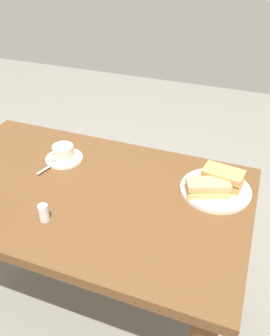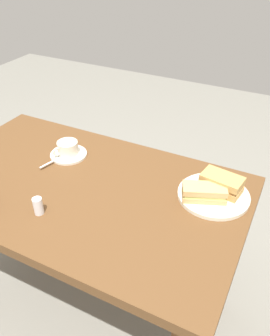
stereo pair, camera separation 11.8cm
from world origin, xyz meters
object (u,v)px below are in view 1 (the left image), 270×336
Objects in this scene: coffee_cup at (63,152)px; spoon at (50,166)px; sandwich_back at (208,188)px; salt_shaker at (44,213)px; dining_table at (86,217)px; sandwich_front at (223,178)px; sandwich_plate at (215,190)px; coffee_saucer at (64,159)px.

spoon is at bearing 75.70° from coffee_cup.
sandwich_back is 2.65× the size of salt_shaker.
coffee_cup reaches higher than salt_shaker.
dining_table is 0.25m from spoon.
salt_shaker is (0.51, 0.38, -0.01)m from sandwich_front.
salt_shaker is at bearing 32.91° from sandwich_back.
coffee_cup is at bearing 3.77° from sandwich_front.
spoon is (0.02, 0.07, -0.03)m from coffee_cup.
sandwich_plate is 1.67× the size of coffee_saucer.
sandwich_back is at bearing -147.09° from salt_shaker.
sandwich_plate is 1.66× the size of sandwich_front.
coffee_cup reaches higher than sandwich_plate.
sandwich_back reaches higher than sandwich_plate.
sandwich_back reaches higher than salt_shaker.
dining_table is 0.26m from salt_shaker.
salt_shaker is (-0.12, 0.33, 0.03)m from coffee_saucer.
coffee_saucer is (0.63, 0.04, -0.04)m from sandwich_front.
coffee_saucer is at bearing -69.91° from salt_shaker.
sandwich_plate is 4.11× the size of salt_shaker.
sandwich_front is (-0.47, -0.18, 0.19)m from dining_table.
coffee_cup is at bearing -2.88° from sandwich_back.
salt_shaker is (-0.14, 0.26, 0.02)m from spoon.
sandwich_back is 0.59m from coffee_saucer.
sandwich_plate is at bearing 63.03° from sandwich_front.
sandwich_plate is at bearing -161.33° from dining_table.
coffee_saucer is at bearing 0.95° from sandwich_plate.
coffee_cup is at bearing -41.91° from dining_table.
sandwich_plate is 0.06m from sandwich_back.
spoon is at bearing 4.10° from sandwich_back.
spoon is at bearing 75.47° from coffee_saucer.
dining_table is 0.54m from sandwich_front.
coffee_cup is at bearing 64.17° from coffee_saucer.
sandwich_back is (-0.43, -0.11, 0.18)m from dining_table.
sandwich_back reaches higher than spoon.
dining_table is 7.96× the size of coffee_saucer.
spoon is (0.61, 0.04, -0.03)m from sandwich_back.
coffee_cup is (0.59, -0.03, -0.00)m from sandwich_back.
coffee_cup is (0.00, 0.00, 0.03)m from coffee_saucer.
sandwich_front is 0.93× the size of sandwich_back.
salt_shaker is (0.49, 0.35, 0.02)m from sandwich_plate.
coffee_cup is at bearing -104.30° from spoon.
spoon is 1.59× the size of salt_shaker.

